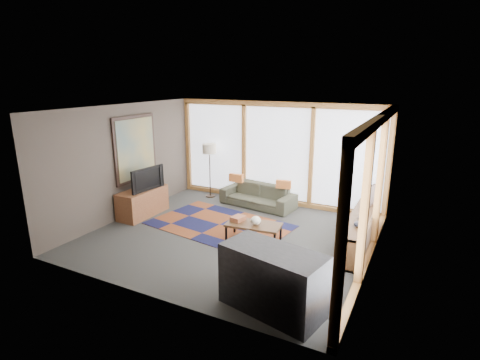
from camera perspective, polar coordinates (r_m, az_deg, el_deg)
The scene contains 17 objects.
ground at distance 7.83m, azimuth -1.34°, elevation -8.48°, with size 5.50×5.50×0.00m, color #333330.
room_envelope at distance 7.63m, azimuth 3.87°, elevation 3.03°, with size 5.52×5.02×2.62m.
rug at distance 8.38m, azimuth -3.13°, elevation -6.81°, with size 2.97×1.91×0.01m, color brown.
sofa at distance 9.49m, azimuth 2.73°, elevation -2.36°, with size 1.91×0.75×0.56m, color #353527.
pillow_left at distance 9.64m, azimuth -0.58°, elevation 0.32°, with size 0.38×0.11×0.21m, color orange.
pillow_right at distance 9.13m, azimuth 6.65°, elevation -0.67°, with size 0.37×0.11×0.20m, color orange.
floor_lamp at distance 10.13m, azimuth -4.62°, elevation 1.43°, with size 0.37×0.37×1.46m, color #312116, non-canonical shape.
coffee_table at distance 7.55m, azimuth 2.08°, elevation -7.94°, with size 1.08×0.54×0.36m, color #331E14, non-canonical shape.
book_stack at distance 7.62m, azimuth -0.30°, elevation -5.88°, with size 0.22×0.27×0.09m, color brown.
vase at distance 7.41m, azimuth 2.41°, elevation -6.18°, with size 0.20×0.20×0.17m, color silver.
bookshelf at distance 7.66m, azimuth 17.77°, elevation -7.41°, with size 0.43×2.37×0.59m, color #331E14, non-canonical shape.
bowl_a at distance 7.04m, azimuth 17.65°, elevation -6.45°, with size 0.18×0.18×0.09m, color black.
bowl_b at distance 7.36m, azimuth 18.11°, elevation -5.57°, with size 0.16×0.16×0.08m, color black.
shelf_picture at distance 8.17m, azimuth 19.39°, elevation -2.26°, with size 0.04×0.34×0.44m, color black.
tv_console at distance 9.13m, azimuth -14.60°, elevation -3.30°, with size 0.53×1.28×0.64m, color #5F2B19.
television at distance 8.92m, azimuth -14.27°, elevation 0.23°, with size 0.94×0.12×0.54m, color black.
bar_counter at distance 5.38m, azimuth 4.99°, elevation -14.95°, with size 1.44×0.67×0.91m, color black.
Camera 1 is at (3.41, -6.29, 3.17)m, focal length 28.00 mm.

